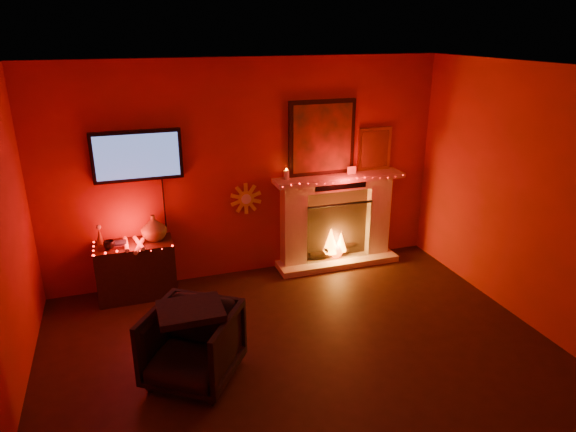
% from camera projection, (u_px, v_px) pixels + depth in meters
% --- Properties ---
extents(room, '(5.00, 5.00, 5.00)m').
position_uv_depth(room, '(327.00, 249.00, 4.09)').
color(room, black).
rests_on(room, ground).
extents(floor, '(5.00, 5.00, 0.00)m').
position_uv_depth(floor, '(323.00, 388.00, 4.56)').
color(floor, black).
rests_on(floor, ground).
extents(fireplace, '(1.72, 0.40, 2.18)m').
position_uv_depth(fireplace, '(336.00, 212.00, 6.77)').
color(fireplace, beige).
rests_on(fireplace, floor).
extents(tv, '(1.00, 0.07, 1.24)m').
position_uv_depth(tv, '(137.00, 156.00, 5.78)').
color(tv, black).
rests_on(tv, room).
extents(sunburst_clock, '(0.40, 0.03, 0.40)m').
position_uv_depth(sunburst_clock, '(246.00, 199.00, 6.40)').
color(sunburst_clock, yellow).
rests_on(sunburst_clock, room).
extents(console_table, '(0.88, 0.56, 0.98)m').
position_uv_depth(console_table, '(137.00, 265.00, 6.01)').
color(console_table, black).
rests_on(console_table, floor).
extents(armchair, '(1.05, 1.06, 0.70)m').
position_uv_depth(armchair, '(192.00, 345.00, 4.58)').
color(armchair, black).
rests_on(armchair, floor).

